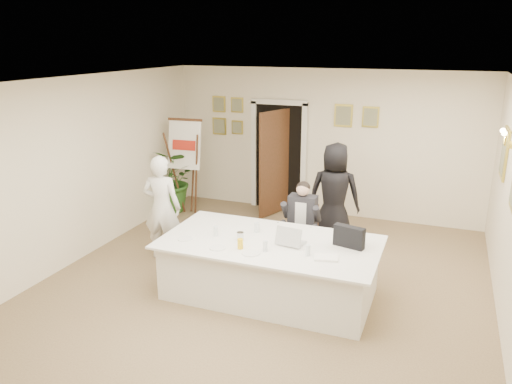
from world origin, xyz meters
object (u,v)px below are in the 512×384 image
Objects in this scene: laptop at (291,233)px; paper_stack at (326,258)px; laptop_bag at (349,237)px; steel_jug at (240,236)px; flip_chart at (188,172)px; potted_palm at (172,180)px; seated_man at (301,223)px; standing_woman at (334,195)px; standing_man at (162,208)px; oj_glass at (240,244)px; conference_table at (270,268)px.

laptop reaches higher than paper_stack.
laptop_bag reaches higher than steel_jug.
flip_chart is 0.44m from potted_palm.
seated_man is 1.03m from standing_woman.
standing_man is at bearing 25.96° from standing_woman.
potted_palm is (-0.38, 0.03, -0.21)m from flip_chart.
potted_palm is 9.97× the size of oj_glass.
flip_chart is 6.57× the size of paper_stack.
conference_table is at bearing -167.11° from laptop.
standing_man is (-2.08, -0.53, 0.16)m from seated_man.
flip_chart is 3.70m from oj_glass.
flip_chart is 1.13× the size of standing_man.
laptop is at bearing -40.99° from flip_chart.
potted_palm is 3.98m from oj_glass.
conference_table is 3.64m from flip_chart.
steel_jug is at bearing 63.99° from standing_woman.
flip_chart is at bearing 166.30° from seated_man.
standing_woman is (0.39, 2.05, 0.47)m from conference_table.
standing_woman is at bearing 79.25° from conference_table.
laptop_bag is 1.40m from steel_jug.
standing_woman is 2.03m from laptop.
standing_woman reaches higher than standing_man.
paper_stack is at bearing -39.42° from flip_chart.
seated_man reaches higher than steel_jug.
laptop_bag is (3.97, -2.37, 0.27)m from potted_palm.
steel_jug is at bearing -163.98° from conference_table.
laptop is at bearing 35.83° from oj_glass.
paper_stack is 1.20m from steel_jug.
potted_palm is 3.72m from steel_jug.
seated_man is 0.76× the size of standing_woman.
paper_stack is 2.17× the size of oj_glass.
steel_jug is (-1.37, -0.29, -0.08)m from laptop_bag.
laptop_bag is 0.51m from paper_stack.
standing_man is 2.99m from laptop_bag.
standing_man is 4.15× the size of laptop_bag.
paper_stack is 2.57× the size of steel_jug.
standing_woman reaches higher than conference_table.
flip_chart reaches higher than standing_woman.
seated_man is 3.07m from flip_chart.
steel_jug is at bearing -45.74° from potted_palm.
oj_glass is at bearing -90.55° from seated_man.
standing_man is at bearing -72.48° from flip_chart.
standing_man is 2.90m from paper_stack.
oj_glass is (-0.38, -1.45, 0.18)m from seated_man.
oj_glass is (1.70, -0.92, 0.02)m from standing_man.
seated_man is 1.10m from laptop.
flip_chart is 4.28m from laptop_bag.
laptop_bag is 3.60× the size of steel_jug.
flip_chart is 4.40m from paper_stack.
potted_palm reaches higher than steel_jug.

